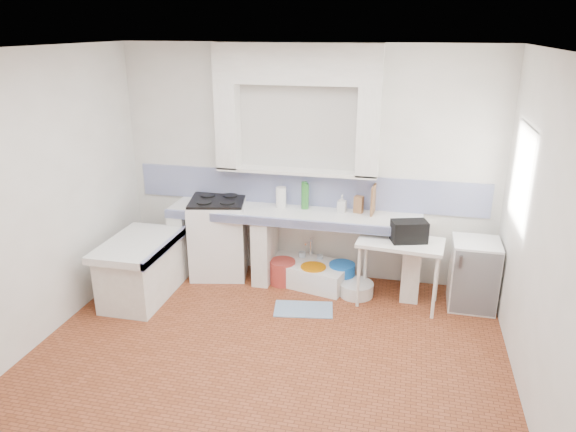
% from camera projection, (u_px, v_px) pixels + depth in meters
% --- Properties ---
extents(floor, '(4.50, 4.50, 0.00)m').
position_uv_depth(floor, '(264.00, 361.00, 5.03)').
color(floor, brown).
rests_on(floor, ground).
extents(ceiling, '(4.50, 4.50, 0.00)m').
position_uv_depth(ceiling, '(259.00, 49.00, 4.09)').
color(ceiling, white).
rests_on(ceiling, ground).
extents(wall_back, '(4.50, 0.00, 4.50)m').
position_uv_depth(wall_back, '(307.00, 165.00, 6.40)').
color(wall_back, white).
rests_on(wall_back, ground).
extents(wall_front, '(4.50, 0.00, 4.50)m').
position_uv_depth(wall_front, '(156.00, 353.00, 2.72)').
color(wall_front, white).
rests_on(wall_front, ground).
extents(wall_left, '(0.00, 4.50, 4.50)m').
position_uv_depth(wall_left, '(31.00, 203.00, 5.03)').
color(wall_left, white).
rests_on(wall_left, ground).
extents(wall_right, '(0.00, 4.50, 4.50)m').
position_uv_depth(wall_right, '(546.00, 244.00, 4.08)').
color(wall_right, white).
rests_on(wall_right, ground).
extents(alcove_mass, '(1.90, 0.25, 0.45)m').
position_uv_depth(alcove_mass, '(297.00, 64.00, 5.91)').
color(alcove_mass, white).
rests_on(alcove_mass, ground).
extents(window_frame, '(0.35, 0.86, 1.06)m').
position_uv_depth(window_frame, '(541.00, 179.00, 5.08)').
color(window_frame, '#351E10').
rests_on(window_frame, ground).
extents(lace_valance, '(0.01, 0.84, 0.24)m').
position_uv_depth(lace_valance, '(531.00, 138.00, 4.99)').
color(lace_valance, white).
rests_on(lace_valance, ground).
extents(counter_slab, '(3.00, 0.60, 0.08)m').
position_uv_depth(counter_slab, '(293.00, 215.00, 6.32)').
color(counter_slab, white).
rests_on(counter_slab, ground).
extents(counter_lip, '(3.00, 0.04, 0.10)m').
position_uv_depth(counter_lip, '(288.00, 223.00, 6.06)').
color(counter_lip, navy).
rests_on(counter_lip, ground).
extents(counter_pier_left, '(0.20, 0.55, 0.82)m').
position_uv_depth(counter_pier_left, '(185.00, 240.00, 6.77)').
color(counter_pier_left, white).
rests_on(counter_pier_left, ground).
extents(counter_pier_mid, '(0.20, 0.55, 0.82)m').
position_uv_depth(counter_pier_mid, '(265.00, 248.00, 6.55)').
color(counter_pier_mid, white).
rests_on(counter_pier_mid, ground).
extents(counter_pier_right, '(0.20, 0.55, 0.82)m').
position_uv_depth(counter_pier_right, '(411.00, 261.00, 6.18)').
color(counter_pier_right, white).
rests_on(counter_pier_right, ground).
extents(peninsula_top, '(0.70, 1.10, 0.08)m').
position_uv_depth(peninsula_top, '(138.00, 245.00, 5.99)').
color(peninsula_top, white).
rests_on(peninsula_top, ground).
extents(peninsula_base, '(0.60, 1.00, 0.62)m').
position_uv_depth(peninsula_base, '(141.00, 273.00, 6.11)').
color(peninsula_base, white).
rests_on(peninsula_base, ground).
extents(peninsula_lip, '(0.04, 1.10, 0.10)m').
position_uv_depth(peninsula_lip, '(165.00, 247.00, 5.92)').
color(peninsula_lip, navy).
rests_on(peninsula_lip, ground).
extents(backsplash, '(4.27, 0.03, 0.40)m').
position_uv_depth(backsplash, '(306.00, 189.00, 6.48)').
color(backsplash, navy).
rests_on(backsplash, ground).
extents(stove, '(0.79, 0.77, 0.95)m').
position_uv_depth(stove, '(219.00, 238.00, 6.68)').
color(stove, white).
rests_on(stove, ground).
extents(sink, '(1.09, 0.76, 0.24)m').
position_uv_depth(sink, '(308.00, 273.00, 6.53)').
color(sink, white).
rests_on(sink, ground).
extents(side_table, '(0.96, 0.60, 0.04)m').
position_uv_depth(side_table, '(398.00, 273.00, 5.95)').
color(side_table, white).
rests_on(side_table, ground).
extents(fridge, '(0.51, 0.51, 0.77)m').
position_uv_depth(fridge, '(473.00, 274.00, 5.90)').
color(fridge, white).
rests_on(fridge, ground).
extents(bucket_red, '(0.41, 0.41, 0.29)m').
position_uv_depth(bucket_red, '(282.00, 272.00, 6.51)').
color(bucket_red, '#AB342C').
rests_on(bucket_red, ground).
extents(bucket_orange, '(0.32, 0.32, 0.28)m').
position_uv_depth(bucket_orange, '(313.00, 277.00, 6.39)').
color(bucket_orange, '#D26F00').
rests_on(bucket_orange, ground).
extents(bucket_blue, '(0.34, 0.34, 0.29)m').
position_uv_depth(bucket_blue, '(342.00, 275.00, 6.43)').
color(bucket_blue, blue).
rests_on(bucket_blue, ground).
extents(basin_white, '(0.48, 0.48, 0.15)m').
position_uv_depth(basin_white, '(356.00, 289.00, 6.24)').
color(basin_white, white).
rests_on(basin_white, ground).
extents(water_bottle_a, '(0.10, 0.10, 0.33)m').
position_uv_depth(water_bottle_a, '(302.00, 264.00, 6.68)').
color(water_bottle_a, silver).
rests_on(water_bottle_a, ground).
extents(water_bottle_b, '(0.08, 0.08, 0.31)m').
position_uv_depth(water_bottle_b, '(320.00, 267.00, 6.63)').
color(water_bottle_b, silver).
rests_on(water_bottle_b, ground).
extents(black_bag, '(0.42, 0.31, 0.23)m').
position_uv_depth(black_bag, '(409.00, 231.00, 5.77)').
color(black_bag, black).
rests_on(black_bag, side_table).
extents(green_bottle_a, '(0.09, 0.09, 0.33)m').
position_uv_depth(green_bottle_a, '(304.00, 195.00, 6.37)').
color(green_bottle_a, '#2C7A2E').
rests_on(green_bottle_a, counter_slab).
extents(green_bottle_b, '(0.08, 0.08, 0.31)m').
position_uv_depth(green_bottle_b, '(306.00, 196.00, 6.37)').
color(green_bottle_b, '#2C7A2E').
rests_on(green_bottle_b, counter_slab).
extents(knife_block, '(0.12, 0.10, 0.20)m').
position_uv_depth(knife_block, '(359.00, 204.00, 6.25)').
color(knife_block, olive).
rests_on(knife_block, counter_slab).
extents(cutting_board, '(0.04, 0.25, 0.34)m').
position_uv_depth(cutting_board, '(373.00, 200.00, 6.20)').
color(cutting_board, olive).
rests_on(cutting_board, counter_slab).
extents(paper_towel, '(0.13, 0.13, 0.25)m').
position_uv_depth(paper_towel, '(281.00, 197.00, 6.44)').
color(paper_towel, white).
rests_on(paper_towel, counter_slab).
extents(soap_bottle, '(0.10, 0.11, 0.21)m').
position_uv_depth(soap_bottle, '(342.00, 204.00, 6.26)').
color(soap_bottle, white).
rests_on(soap_bottle, counter_slab).
extents(rug, '(0.69, 0.46, 0.01)m').
position_uv_depth(rug, '(303.00, 309.00, 5.93)').
color(rug, '#2E5F98').
rests_on(rug, ground).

